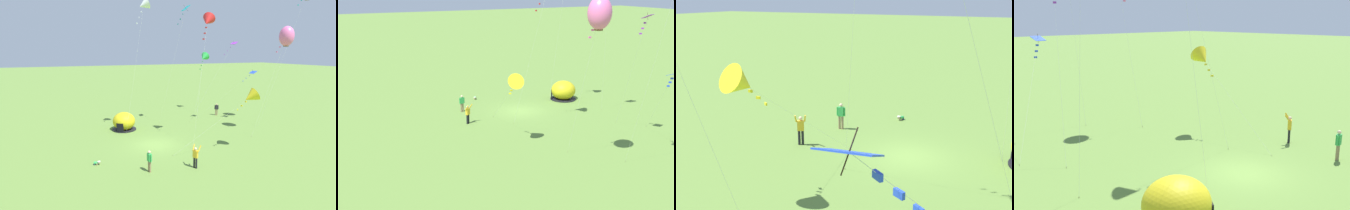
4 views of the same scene
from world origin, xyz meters
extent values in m
plane|color=olive|center=(0.00, 0.00, 0.00)|extent=(300.00, 300.00, 0.00)
ellipsoid|color=gold|center=(-6.28, -1.58, 1.05)|extent=(2.70, 2.60, 2.10)
cylinder|color=black|center=(-6.28, -1.58, 0.05)|extent=(2.81, 2.81, 0.10)
cube|color=black|center=(-5.23, -2.31, 0.55)|extent=(0.56, 0.73, 1.10)
cylinder|color=green|center=(2.48, -6.04, 0.17)|extent=(0.34, 0.39, 0.22)
sphere|color=tan|center=(2.60, -5.81, 0.20)|extent=(0.19, 0.19, 0.19)
cylinder|color=white|center=(2.60, -5.81, 0.29)|extent=(0.24, 0.24, 0.06)
cylinder|color=tan|center=(2.45, -5.89, 0.09)|extent=(0.07, 0.07, 0.17)
cylinder|color=tan|center=(2.62, -5.98, 0.09)|extent=(0.07, 0.07, 0.17)
cylinder|color=navy|center=(2.35, -6.11, 0.07)|extent=(0.09, 0.09, 0.13)
cylinder|color=navy|center=(2.49, -6.19, 0.07)|extent=(0.09, 0.09, 0.13)
cylinder|color=black|center=(6.06, 1.09, 0.44)|extent=(0.15, 0.15, 0.88)
cylinder|color=black|center=(6.24, 1.19, 0.44)|extent=(0.15, 0.15, 0.88)
cube|color=gold|center=(6.15, 1.14, 1.18)|extent=(0.45, 0.40, 0.60)
sphere|color=beige|center=(6.15, 1.14, 1.61)|extent=(0.22, 0.22, 0.22)
cylinder|color=gold|center=(5.85, 1.13, 1.64)|extent=(0.31, 0.35, 0.50)
cylinder|color=gold|center=(6.30, 1.40, 1.64)|extent=(0.22, 0.39, 0.50)
cylinder|color=#8C7251|center=(5.47, -2.41, 0.44)|extent=(0.15, 0.15, 0.88)
cylinder|color=#8C7251|center=(5.28, -2.44, 0.44)|extent=(0.15, 0.15, 0.88)
cube|color=green|center=(5.38, -2.42, 1.18)|extent=(0.41, 0.30, 0.60)
sphere|color=beige|center=(5.38, -2.42, 1.61)|extent=(0.22, 0.22, 0.22)
cylinder|color=green|center=(5.62, -2.38, 1.18)|extent=(0.09, 0.09, 0.58)
cylinder|color=green|center=(5.13, -2.46, 1.18)|extent=(0.09, 0.09, 0.58)
cylinder|color=silver|center=(3.97, 3.97, 2.54)|extent=(1.48, 6.99, 5.08)
cylinder|color=brown|center=(3.24, 0.48, 0.03)|extent=(0.03, 0.03, 0.06)
cone|color=yellow|center=(4.71, 7.46, 5.07)|extent=(1.56, 1.79, 1.63)
cube|color=yellow|center=(4.61, 7.02, 4.66)|extent=(0.20, 0.07, 0.12)
cube|color=yellow|center=(4.54, 6.66, 4.31)|extent=(0.20, 0.07, 0.12)
cube|color=yellow|center=(4.46, 6.29, 3.95)|extent=(0.20, 0.16, 0.12)
cylinder|color=silver|center=(1.46, 4.13, 5.97)|extent=(1.78, 2.28, 11.94)
cylinder|color=brown|center=(2.35, 2.99, 0.03)|extent=(0.03, 0.03, 0.06)
cube|color=red|center=(0.97, 4.76, 10.76)|extent=(0.20, 0.16, 0.12)
cube|color=red|center=(1.15, 4.53, 10.22)|extent=(0.20, 0.15, 0.12)
cylinder|color=silver|center=(1.93, 12.17, 5.32)|extent=(0.54, 3.27, 10.63)
cylinder|color=brown|center=(1.67, 10.54, 0.03)|extent=(0.03, 0.03, 0.06)
ellipsoid|color=pink|center=(2.20, 13.80, 10.63)|extent=(1.49, 1.49, 2.03)
cube|color=brown|center=(2.20, 13.80, 9.70)|extent=(0.37, 0.37, 0.27)
cube|color=pink|center=(2.14, 13.43, 10.04)|extent=(0.21, 0.12, 0.12)
cube|color=pink|center=(2.09, 13.11, 9.53)|extent=(0.21, 0.08, 0.12)
cube|color=pink|center=(2.04, 12.79, 9.03)|extent=(0.20, 0.07, 0.12)
cylinder|color=silver|center=(-6.40, 4.60, 6.97)|extent=(2.36, 2.43, 13.95)
cylinder|color=brown|center=(-7.58, 3.39, 0.03)|extent=(0.03, 0.03, 0.06)
cylinder|color=silver|center=(-5.83, 12.01, 3.23)|extent=(4.18, 5.74, 6.46)
cylinder|color=brown|center=(-7.92, 9.14, 0.03)|extent=(0.03, 0.03, 0.06)
cube|color=blue|center=(-3.75, 14.87, 6.45)|extent=(0.89, 0.85, 0.31)
cylinder|color=#332314|center=(-3.75, 14.87, 6.46)|extent=(0.17, 0.23, 0.64)
cube|color=blue|center=(-4.01, 14.51, 6.02)|extent=(0.20, 0.16, 0.12)
cube|color=blue|center=(-4.23, 14.21, 5.65)|extent=(0.20, 0.15, 0.12)
cube|color=blue|center=(-4.45, 13.91, 5.28)|extent=(0.20, 0.16, 0.12)
cylinder|color=silver|center=(-0.39, 16.12, 7.93)|extent=(1.36, 4.63, 15.86)
cylinder|color=brown|center=(-1.07, 13.81, 0.03)|extent=(0.03, 0.03, 0.06)
cylinder|color=silver|center=(-5.08, 9.42, 5.04)|extent=(2.37, 4.77, 10.08)
cylinder|color=brown|center=(-6.26, 7.04, 0.03)|extent=(0.03, 0.03, 0.06)
cube|color=purple|center=(-3.91, 11.80, 10.08)|extent=(0.90, 0.87, 0.32)
cylinder|color=#332314|center=(-3.91, 11.80, 10.09)|extent=(0.13, 0.23, 0.53)
cube|color=purple|center=(-4.09, 11.42, 9.57)|extent=(0.19, 0.17, 0.12)
cube|color=purple|center=(-4.25, 11.10, 9.14)|extent=(0.20, 0.16, 0.12)
cube|color=purple|center=(-4.41, 10.79, 8.70)|extent=(0.21, 0.14, 0.12)
cylinder|color=silver|center=(-4.59, -0.60, 6.93)|extent=(0.06, 2.31, 13.87)
cylinder|color=brown|center=(-4.57, -1.76, 0.03)|extent=(0.03, 0.03, 0.06)
camera|label=1|loc=(23.14, -8.39, 9.09)|focal=28.00mm
camera|label=2|loc=(18.36, 33.13, 12.34)|focal=42.00mm
camera|label=3|loc=(-5.84, 19.13, 8.42)|focal=42.00mm
camera|label=4|loc=(-15.50, -11.41, 7.88)|focal=42.00mm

